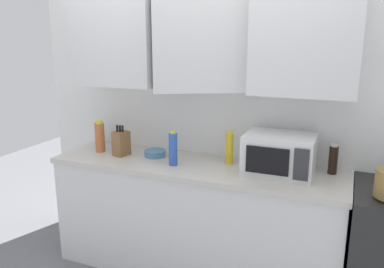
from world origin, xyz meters
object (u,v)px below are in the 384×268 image
object	(u,v)px
bottle_blue_cleaner	(173,149)
bowl_ceramic_small	(155,153)
bottle_soy_dark	(333,159)
microwave	(279,154)
knife_block	(121,143)
bottle_spice_jar	(100,137)
bottle_clear_tall	(100,135)
bottle_yellow_mustard	(230,148)

from	to	relation	value
bottle_blue_cleaner	bowl_ceramic_small	bearing A→B (deg)	147.89
bottle_soy_dark	microwave	bearing A→B (deg)	-158.61
bottle_blue_cleaner	microwave	bearing A→B (deg)	9.45
knife_block	bottle_spice_jar	size ratio (longest dim) A/B	0.93
bottle_clear_tall	bottle_spice_jar	bearing A→B (deg)	-54.13
bottle_clear_tall	bottle_soy_dark	distance (m)	1.97
microwave	knife_block	bearing A→B (deg)	-177.13
bottle_spice_jar	bottle_yellow_mustard	xyz separation A→B (m)	(1.10, 0.11, -0.01)
bottle_yellow_mustard	microwave	bearing A→B (deg)	-10.32
bottle_blue_cleaner	bottle_spice_jar	size ratio (longest dim) A/B	0.97
knife_block	bottle_spice_jar	distance (m)	0.23
knife_block	bottle_yellow_mustard	size ratio (longest dim) A/B	0.98
bottle_yellow_mustard	knife_block	bearing A→B (deg)	-171.33
bottle_blue_cleaner	bowl_ceramic_small	distance (m)	0.29
microwave	bowl_ceramic_small	world-z (taller)	microwave
microwave	bottle_blue_cleaner	xyz separation A→B (m)	(-0.77, -0.13, -0.01)
bottle_yellow_mustard	bowl_ceramic_small	size ratio (longest dim) A/B	1.47
microwave	bottle_spice_jar	world-z (taller)	microwave
knife_block	bottle_blue_cleaner	size ratio (longest dim) A/B	0.96
bottle_clear_tall	bottle_blue_cleaner	bearing A→B (deg)	-17.21
bottle_yellow_mustard	bottle_soy_dark	xyz separation A→B (m)	(0.74, 0.07, -0.02)
bottle_blue_cleaner	bottle_clear_tall	world-z (taller)	bottle_blue_cleaner
microwave	bowl_ceramic_small	xyz separation A→B (m)	(-1.00, 0.02, -0.11)
bottle_blue_cleaner	bottle_spice_jar	distance (m)	0.73
bottle_blue_cleaner	bottle_soy_dark	distance (m)	1.15
bottle_spice_jar	bottle_soy_dark	size ratio (longest dim) A/B	1.27
bottle_blue_cleaner	bottle_clear_tall	distance (m)	0.89
bottle_yellow_mustard	bottle_blue_cleaner	bearing A→B (deg)	-152.44
bottle_soy_dark	bowl_ceramic_small	xyz separation A→B (m)	(-1.35, -0.12, -0.08)
knife_block	bottle_blue_cleaner	bearing A→B (deg)	-7.38
knife_block	bowl_ceramic_small	xyz separation A→B (m)	(0.27, 0.08, -0.08)
bottle_yellow_mustard	bottle_clear_tall	size ratio (longest dim) A/B	1.30
bottle_blue_cleaner	bottle_soy_dark	xyz separation A→B (m)	(1.12, 0.27, -0.02)
knife_block	bottle_clear_tall	size ratio (longest dim) A/B	1.28
bottle_clear_tall	bowl_ceramic_small	xyz separation A→B (m)	(0.62, -0.12, -0.07)
bowl_ceramic_small	bottle_clear_tall	bearing A→B (deg)	169.22
bottle_yellow_mustard	bottle_spice_jar	bearing A→B (deg)	-174.25
bowl_ceramic_small	bottle_yellow_mustard	bearing A→B (deg)	4.97
bottle_yellow_mustard	bottle_soy_dark	world-z (taller)	bottle_yellow_mustard
bottle_spice_jar	bottle_clear_tall	distance (m)	0.22
knife_block	bottle_clear_tall	xyz separation A→B (m)	(-0.35, 0.20, -0.01)
bottle_soy_dark	bowl_ceramic_small	distance (m)	1.36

